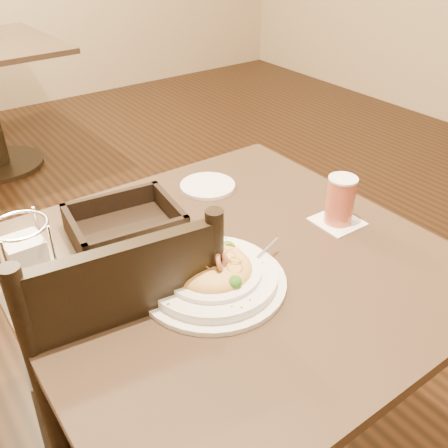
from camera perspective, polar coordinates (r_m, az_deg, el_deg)
main_table at (r=1.26m, az=0.55°, el=-12.67°), size 0.90×0.90×0.75m
dining_chair_near at (r=1.24m, az=-11.45°, el=-15.13°), size 0.47×0.47×0.93m
pasta_bowl at (r=1.01m, az=-1.36°, el=-5.66°), size 0.33×0.30×0.10m
drink_glass at (r=1.22m, az=13.14°, el=2.61°), size 0.11×0.11×0.12m
bread_basket at (r=1.19m, az=-11.22°, el=-0.31°), size 0.27×0.23×0.07m
napkin_caddy at (r=1.03m, az=-21.37°, el=-4.51°), size 0.11×0.11×0.17m
side_plate at (r=1.38m, az=-1.89°, el=4.39°), size 0.17×0.17×0.01m
butter_ramekin at (r=1.00m, az=-17.54°, el=-9.08°), size 0.10×0.10×0.04m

